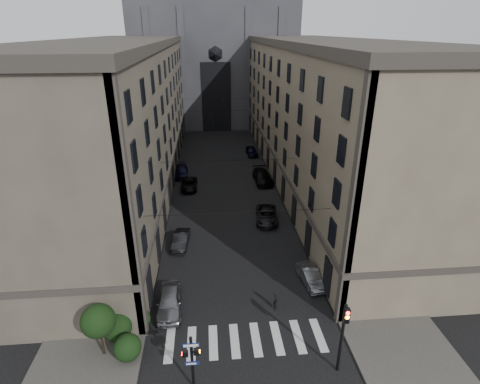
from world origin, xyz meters
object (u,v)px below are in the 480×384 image
object	(u,v)px
car_left_midnear	(181,240)
car_left_midfar	(189,184)
car_left_near	(170,301)
pedestrian	(276,300)
gothic_tower	(214,40)
car_right_far	(252,151)
car_right_midfar	(263,177)
car_left_far	(181,171)
pedestrian_signal_left	(192,359)
traffic_light_right	(343,331)
car_right_midnear	(267,215)
car_right_near	(310,276)

from	to	relation	value
car_left_midnear	car_left_midfar	bearing A→B (deg)	94.45
car_left_near	pedestrian	world-z (taller)	car_left_near
gothic_tower	car_right_far	bearing A→B (deg)	-79.22
car_left_midnear	car_right_midfar	distance (m)	19.36
car_right_midfar	pedestrian	distance (m)	26.29
car_right_far	pedestrian	size ratio (longest dim) A/B	2.78
car_left_far	car_right_midfar	bearing A→B (deg)	-19.77
pedestrian_signal_left	car_right_midfar	world-z (taller)	pedestrian_signal_left
traffic_light_right	gothic_tower	bearing A→B (deg)	94.38
gothic_tower	pedestrian	distance (m)	69.14
gothic_tower	car_left_midfar	distance (m)	45.89
car_left_near	car_left_midnear	size ratio (longest dim) A/B	1.16
car_left_midfar	car_left_midnear	bearing A→B (deg)	-90.74
car_left_near	car_right_midnear	xyz separation A→B (m)	(9.70, 13.83, -0.10)
gothic_tower	car_right_midnear	world-z (taller)	gothic_tower
car_left_midfar	pedestrian	bearing A→B (deg)	-72.62
car_left_midnear	car_right_midfar	bearing A→B (deg)	62.44
car_left_midfar	car_right_midnear	size ratio (longest dim) A/B	0.92
car_right_midnear	car_right_midfar	size ratio (longest dim) A/B	0.90
gothic_tower	car_right_midnear	distance (m)	55.38
car_right_midnear	car_right_far	size ratio (longest dim) A/B	1.17
pedestrian_signal_left	car_left_midnear	distance (m)	16.60
pedestrian_signal_left	car_right_far	bearing A→B (deg)	78.83
pedestrian_signal_left	gothic_tower	bearing A→B (deg)	87.26
traffic_light_right	car_left_midfar	world-z (taller)	traffic_light_right
car_left_near	pedestrian	distance (m)	8.19
gothic_tower	pedestrian	world-z (taller)	gothic_tower
car_left_midfar	car_right_midnear	world-z (taller)	car_right_midnear
car_right_midfar	pedestrian	xyz separation A→B (m)	(-2.77, -26.14, -0.04)
pedestrian	traffic_light_right	bearing A→B (deg)	-158.02
car_left_near	car_right_midfar	bearing A→B (deg)	65.44
gothic_tower	car_right_far	size ratio (longest dim) A/B	13.44
car_right_midnear	gothic_tower	bearing A→B (deg)	101.69
car_right_midnear	pedestrian_signal_left	bearing A→B (deg)	-103.10
traffic_light_right	car_left_midfar	bearing A→B (deg)	108.78
car_left_far	pedestrian	world-z (taller)	pedestrian
car_left_midfar	car_right_midfar	bearing A→B (deg)	8.55
car_left_near	car_left_far	bearing A→B (deg)	90.03
car_right_near	car_right_far	distance (m)	35.69
car_left_far	pedestrian	size ratio (longest dim) A/B	3.22
car_right_midnear	car_left_midnear	bearing A→B (deg)	-147.08
pedestrian_signal_left	pedestrian	distance (m)	9.11
traffic_light_right	car_right_midnear	size ratio (longest dim) A/B	1.03
car_left_far	car_right_midfar	size ratio (longest dim) A/B	0.89
traffic_light_right	car_left_midfar	xyz separation A→B (m)	(-10.45, 30.75, -2.65)
pedestrian	car_right_far	bearing A→B (deg)	-7.75
traffic_light_right	car_left_near	xyz separation A→B (m)	(-11.10, 6.70, -2.49)
car_left_near	car_right_near	distance (m)	11.93
pedestrian_signal_left	car_right_midfar	bearing A→B (deg)	74.66
car_left_midnear	car_right_midnear	xyz separation A→B (m)	(9.35, 4.52, 0.03)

